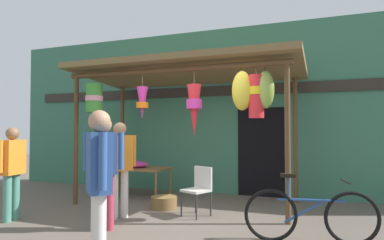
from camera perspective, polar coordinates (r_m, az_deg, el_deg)
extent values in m
plane|color=#60564C|center=(5.97, -1.93, -16.13)|extent=(30.00, 30.00, 0.00)
cube|color=#387056|center=(8.23, 5.04, 1.52)|extent=(11.80, 0.25, 3.91)
cube|color=#2D2823|center=(8.13, 4.75, 4.87)|extent=(10.62, 0.04, 0.24)
cube|color=black|center=(7.89, 11.64, -5.24)|extent=(1.10, 0.03, 2.00)
cylinder|color=brown|center=(7.31, -18.80, -3.15)|extent=(0.09, 0.09, 2.59)
cylinder|color=brown|center=(5.65, 15.66, -3.60)|extent=(0.09, 0.09, 2.59)
cylinder|color=brown|center=(8.70, -11.55, -2.99)|extent=(0.09, 0.09, 2.59)
cylinder|color=brown|center=(7.37, 16.88, -3.16)|extent=(0.09, 0.09, 2.59)
cylinder|color=brown|center=(6.29, -3.82, 8.35)|extent=(4.35, 0.10, 0.10)
cylinder|color=brown|center=(7.89, 1.45, 7.37)|extent=(4.35, 0.10, 0.10)
cube|color=olive|center=(7.09, -0.88, 8.17)|extent=(4.65, 2.22, 0.28)
cylinder|color=brown|center=(7.06, -15.98, 6.35)|extent=(0.01, 0.01, 0.13)
cylinder|color=green|center=(7.02, -16.01, 3.54)|extent=(0.32, 0.32, 0.56)
cylinder|color=pink|center=(7.02, -16.01, 3.47)|extent=(0.34, 0.34, 0.10)
cylinder|color=brown|center=(6.59, -8.29, 6.47)|extent=(0.01, 0.01, 0.22)
cone|color=#D13399|center=(6.55, -8.31, 2.86)|extent=(0.21, 0.21, 0.61)
cylinder|color=orange|center=(6.54, -8.31, 2.46)|extent=(0.23, 0.23, 0.11)
cylinder|color=brown|center=(6.06, 0.36, 7.09)|extent=(0.01, 0.01, 0.25)
cone|color=red|center=(6.00, 0.36, 1.55)|extent=(0.25, 0.25, 0.93)
cylinder|color=#D13399|center=(6.00, 0.36, 2.68)|extent=(0.27, 0.27, 0.17)
cylinder|color=brown|center=(5.87, 10.66, 7.99)|extent=(0.01, 0.01, 0.13)
cylinder|color=red|center=(5.81, 10.68, 3.87)|extent=(0.25, 0.25, 0.72)
cylinder|color=yellow|center=(5.82, 10.68, 4.81)|extent=(0.27, 0.27, 0.13)
cylinder|color=#4C3D23|center=(5.85, 12.16, 8.36)|extent=(0.02, 0.02, 0.06)
ellipsoid|color=#89A842|center=(5.79, 12.18, 4.99)|extent=(0.29, 0.24, 0.63)
cylinder|color=#4C3D23|center=(5.89, 8.35, 8.31)|extent=(0.02, 0.02, 0.05)
ellipsoid|color=yellow|center=(5.84, 8.37, 4.84)|extent=(0.35, 0.30, 0.67)
cube|color=brown|center=(7.84, -9.27, -7.94)|extent=(1.45, 0.83, 0.04)
cylinder|color=brown|center=(7.94, -14.91, -10.21)|extent=(0.05, 0.05, 0.62)
cylinder|color=brown|center=(7.25, -6.07, -11.08)|extent=(0.05, 0.05, 0.62)
cylinder|color=brown|center=(8.54, -12.01, -9.64)|extent=(0.05, 0.05, 0.62)
cylinder|color=brown|center=(7.90, -3.63, -10.32)|extent=(0.05, 0.05, 0.62)
ellipsoid|color=#D13399|center=(7.78, -9.44, -7.33)|extent=(0.60, 0.42, 0.14)
ellipsoid|color=orange|center=(7.70, -9.02, -7.34)|extent=(0.27, 0.21, 0.10)
cube|color=beige|center=(6.04, 0.68, -11.69)|extent=(0.53, 0.53, 0.04)
cube|color=beige|center=(6.14, 1.85, -9.64)|extent=(0.38, 0.19, 0.40)
cylinder|color=#333338|center=(6.08, -1.79, -13.74)|extent=(0.03, 0.03, 0.44)
cylinder|color=#333338|center=(5.83, 0.74, -14.25)|extent=(0.03, 0.03, 0.44)
cylinder|color=#333338|center=(6.33, 0.62, -13.26)|extent=(0.03, 0.03, 0.44)
cylinder|color=#333338|center=(6.09, 3.15, -13.71)|extent=(0.03, 0.03, 0.44)
cylinder|color=brown|center=(6.67, -4.71, -13.57)|extent=(0.49, 0.49, 0.23)
torus|color=black|center=(5.09, 25.18, -14.64)|extent=(0.71, 0.19, 0.71)
torus|color=black|center=(4.93, 13.01, -15.21)|extent=(0.71, 0.19, 0.71)
cylinder|color=navy|center=(4.94, 19.17, -12.52)|extent=(0.87, 0.21, 0.04)
cylinder|color=navy|center=(4.95, 18.02, -14.49)|extent=(0.49, 0.13, 0.31)
cylinder|color=navy|center=(4.87, 15.77, -10.78)|extent=(0.03, 0.03, 0.30)
cube|color=black|center=(4.85, 15.75, -8.92)|extent=(0.21, 0.12, 0.05)
cylinder|color=#262628|center=(4.98, 24.22, -9.32)|extent=(0.11, 0.44, 0.02)
cylinder|color=silver|center=(6.01, -12.85, -12.08)|extent=(0.13, 0.13, 0.80)
cylinder|color=silver|center=(6.07, -11.21, -11.99)|extent=(0.13, 0.13, 0.80)
cube|color=orange|center=(5.95, -11.99, -5.40)|extent=(0.42, 0.45, 0.60)
cylinder|color=orange|center=(5.87, -14.33, -5.14)|extent=(0.08, 0.08, 0.54)
cylinder|color=orange|center=(6.04, -9.71, -5.07)|extent=(0.08, 0.08, 0.54)
sphere|color=tan|center=(5.94, -11.96, -1.45)|extent=(0.22, 0.22, 0.22)
cylinder|color=#B23347|center=(5.38, -13.58, -13.12)|extent=(0.13, 0.13, 0.83)
cylinder|color=#B23347|center=(5.39, -15.55, -13.09)|extent=(0.13, 0.13, 0.83)
cube|color=#2D5193|center=(5.29, -14.50, -5.38)|extent=(0.46, 0.40, 0.62)
cylinder|color=#2D5193|center=(5.29, -11.73, -5.06)|extent=(0.08, 0.08, 0.56)
cylinder|color=#2D5193|center=(5.30, -17.27, -5.01)|extent=(0.08, 0.08, 0.56)
sphere|color=#9E704C|center=(5.28, -14.47, -0.77)|extent=(0.23, 0.23, 0.23)
cylinder|color=silver|center=(3.75, -15.15, -18.11)|extent=(0.13, 0.13, 0.84)
cylinder|color=silver|center=(3.92, -15.53, -17.38)|extent=(0.13, 0.13, 0.84)
cube|color=#2D5193|center=(3.70, -15.25, -6.80)|extent=(0.44, 0.44, 0.63)
cylinder|color=#2D5193|center=(3.45, -14.66, -6.66)|extent=(0.08, 0.08, 0.56)
cylinder|color=#2D5193|center=(3.95, -15.76, -6.03)|extent=(0.08, 0.08, 0.56)
sphere|color=tan|center=(3.69, -15.20, -0.17)|extent=(0.23, 0.23, 0.23)
cylinder|color=#4C8E7A|center=(6.40, -28.46, -11.46)|extent=(0.13, 0.13, 0.76)
cylinder|color=#4C8E7A|center=(6.53, -27.39, -11.27)|extent=(0.13, 0.13, 0.76)
cube|color=orange|center=(6.39, -27.83, -5.50)|extent=(0.27, 0.43, 0.57)
cylinder|color=orange|center=(6.20, -29.38, -5.33)|extent=(0.08, 0.08, 0.51)
cylinder|color=orange|center=(6.58, -26.36, -5.16)|extent=(0.08, 0.08, 0.51)
sphere|color=#896042|center=(6.37, -27.77, -2.01)|extent=(0.21, 0.21, 0.21)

